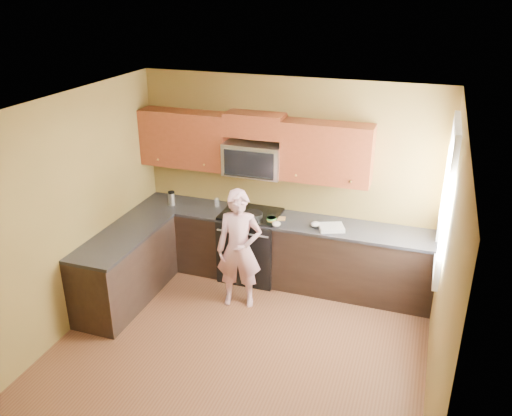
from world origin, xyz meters
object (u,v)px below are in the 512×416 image
at_px(microwave, 254,174).
at_px(woman, 239,249).
at_px(stove, 251,245).
at_px(travel_mug, 172,205).
at_px(frying_pan, 252,217).
at_px(butter_tub, 271,223).

xyz_separation_m(microwave, woman, (0.09, -0.81, -0.69)).
xyz_separation_m(stove, travel_mug, (-1.15, -0.04, 0.45)).
height_order(microwave, travel_mug, microwave).
bearing_deg(frying_pan, microwave, 116.13).
bearing_deg(frying_pan, butter_tub, 7.05).
xyz_separation_m(butter_tub, travel_mug, (-1.48, 0.10, 0.00)).
relative_size(microwave, woman, 0.50).
bearing_deg(microwave, butter_tub, -39.26).
bearing_deg(travel_mug, microwave, 8.10).
bearing_deg(travel_mug, frying_pan, -3.96).
xyz_separation_m(woman, travel_mug, (-1.24, 0.65, 0.16)).
height_order(frying_pan, travel_mug, travel_mug).
relative_size(stove, frying_pan, 2.01).
bearing_deg(butter_tub, microwave, 140.74).
xyz_separation_m(stove, frying_pan, (0.06, -0.12, 0.47)).
xyz_separation_m(microwave, travel_mug, (-1.15, -0.16, -0.53)).
bearing_deg(stove, woman, -82.46).
distance_m(stove, microwave, 0.98).
bearing_deg(frying_pan, travel_mug, -172.35).
distance_m(stove, butter_tub, 0.57).
bearing_deg(butter_tub, frying_pan, 175.44).
distance_m(woman, frying_pan, 0.60).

